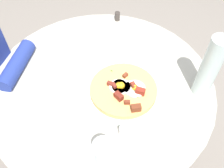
{
  "coord_description": "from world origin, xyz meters",
  "views": [
    {
      "loc": [
        -0.22,
        0.65,
        1.54
      ],
      "look_at": [
        -0.05,
        0.02,
        0.74
      ],
      "focal_mm": 39.54,
      "sensor_mm": 36.0,
      "label": 1
    }
  ],
  "objects_px": {
    "pizza_plate": "(123,92)",
    "breakfast_pizza": "(124,89)",
    "fork": "(53,80)",
    "salt_shaker": "(123,132)",
    "bread_plate": "(105,44)",
    "water_bottle": "(210,68)",
    "dining_table": "(102,103)",
    "pepper_shaker": "(117,16)",
    "water_glass": "(103,155)",
    "knife": "(61,78)"
  },
  "relations": [
    {
      "from": "bread_plate",
      "to": "fork",
      "type": "distance_m",
      "value": 0.32
    },
    {
      "from": "pizza_plate",
      "to": "bread_plate",
      "type": "height_order",
      "value": "pizza_plate"
    },
    {
      "from": "dining_table",
      "to": "salt_shaker",
      "type": "xyz_separation_m",
      "value": [
        -0.15,
        0.23,
        0.2
      ]
    },
    {
      "from": "dining_table",
      "to": "water_glass",
      "type": "distance_m",
      "value": 0.43
    },
    {
      "from": "knife",
      "to": "fork",
      "type": "bearing_deg",
      "value": -90.0
    },
    {
      "from": "breakfast_pizza",
      "to": "fork",
      "type": "distance_m",
      "value": 0.31
    },
    {
      "from": "dining_table",
      "to": "water_bottle",
      "type": "xyz_separation_m",
      "value": [
        -0.41,
        -0.06,
        0.31
      ]
    },
    {
      "from": "pizza_plate",
      "to": "knife",
      "type": "distance_m",
      "value": 0.28
    },
    {
      "from": "breakfast_pizza",
      "to": "water_bottle",
      "type": "distance_m",
      "value": 0.34
    },
    {
      "from": "bread_plate",
      "to": "water_glass",
      "type": "xyz_separation_m",
      "value": [
        -0.17,
        0.58,
        0.06
      ]
    },
    {
      "from": "knife",
      "to": "water_bottle",
      "type": "xyz_separation_m",
      "value": [
        -0.59,
        -0.09,
        0.13
      ]
    },
    {
      "from": "pizza_plate",
      "to": "water_glass",
      "type": "xyz_separation_m",
      "value": [
        -0.01,
        0.31,
        0.06
      ]
    },
    {
      "from": "breakfast_pizza",
      "to": "pepper_shaker",
      "type": "bearing_deg",
      "value": -72.51
    },
    {
      "from": "water_glass",
      "to": "water_bottle",
      "type": "bearing_deg",
      "value": -126.43
    },
    {
      "from": "water_bottle",
      "to": "pepper_shaker",
      "type": "height_order",
      "value": "water_bottle"
    },
    {
      "from": "pizza_plate",
      "to": "bread_plate",
      "type": "distance_m",
      "value": 0.31
    },
    {
      "from": "fork",
      "to": "pepper_shaker",
      "type": "relative_size",
      "value": 3.76
    },
    {
      "from": "bread_plate",
      "to": "water_glass",
      "type": "height_order",
      "value": "water_glass"
    },
    {
      "from": "bread_plate",
      "to": "fork",
      "type": "xyz_separation_m",
      "value": [
        0.15,
        0.29,
        0.0
      ]
    },
    {
      "from": "bread_plate",
      "to": "salt_shaker",
      "type": "xyz_separation_m",
      "value": [
        -0.2,
        0.46,
        0.02
      ]
    },
    {
      "from": "fork",
      "to": "bread_plate",
      "type": "bearing_deg",
      "value": 110.21
    },
    {
      "from": "pizza_plate",
      "to": "breakfast_pizza",
      "type": "bearing_deg",
      "value": 144.5
    },
    {
      "from": "pizza_plate",
      "to": "water_bottle",
      "type": "bearing_deg",
      "value": -162.66
    },
    {
      "from": "salt_shaker",
      "to": "pizza_plate",
      "type": "bearing_deg",
      "value": -76.9
    },
    {
      "from": "breakfast_pizza",
      "to": "salt_shaker",
      "type": "relative_size",
      "value": 4.86
    },
    {
      "from": "water_bottle",
      "to": "bread_plate",
      "type": "bearing_deg",
      "value": -20.16
    },
    {
      "from": "breakfast_pizza",
      "to": "pizza_plate",
      "type": "bearing_deg",
      "value": -35.5
    },
    {
      "from": "water_glass",
      "to": "salt_shaker",
      "type": "xyz_separation_m",
      "value": [
        -0.04,
        -0.12,
        -0.04
      ]
    },
    {
      "from": "salt_shaker",
      "to": "pepper_shaker",
      "type": "relative_size",
      "value": 1.19
    },
    {
      "from": "pizza_plate",
      "to": "salt_shaker",
      "type": "relative_size",
      "value": 5.7
    },
    {
      "from": "fork",
      "to": "salt_shaker",
      "type": "relative_size",
      "value": 3.17
    },
    {
      "from": "knife",
      "to": "salt_shaker",
      "type": "bearing_deg",
      "value": 16.95
    },
    {
      "from": "fork",
      "to": "water_glass",
      "type": "height_order",
      "value": "water_glass"
    },
    {
      "from": "knife",
      "to": "water_glass",
      "type": "height_order",
      "value": "water_glass"
    },
    {
      "from": "knife",
      "to": "breakfast_pizza",
      "type": "bearing_deg",
      "value": 46.75
    },
    {
      "from": "salt_shaker",
      "to": "bread_plate",
      "type": "bearing_deg",
      "value": -66.13
    },
    {
      "from": "fork",
      "to": "pizza_plate",
      "type": "bearing_deg",
      "value": 51.59
    },
    {
      "from": "dining_table",
      "to": "water_glass",
      "type": "relative_size",
      "value": 7.04
    },
    {
      "from": "dining_table",
      "to": "knife",
      "type": "distance_m",
      "value": 0.25
    },
    {
      "from": "breakfast_pizza",
      "to": "pepper_shaker",
      "type": "height_order",
      "value": "breakfast_pizza"
    },
    {
      "from": "pizza_plate",
      "to": "breakfast_pizza",
      "type": "xyz_separation_m",
      "value": [
        -0.0,
        0.0,
        0.02
      ]
    },
    {
      "from": "bread_plate",
      "to": "pepper_shaker",
      "type": "bearing_deg",
      "value": -92.91
    },
    {
      "from": "fork",
      "to": "water_glass",
      "type": "bearing_deg",
      "value": 5.39
    },
    {
      "from": "knife",
      "to": "salt_shaker",
      "type": "distance_m",
      "value": 0.38
    },
    {
      "from": "fork",
      "to": "water_bottle",
      "type": "xyz_separation_m",
      "value": [
        -0.62,
        -0.12,
        0.13
      ]
    },
    {
      "from": "dining_table",
      "to": "fork",
      "type": "bearing_deg",
      "value": 15.19
    },
    {
      "from": "pizza_plate",
      "to": "water_bottle",
      "type": "relative_size",
      "value": 1.16
    },
    {
      "from": "water_bottle",
      "to": "pepper_shaker",
      "type": "distance_m",
      "value": 0.6
    },
    {
      "from": "dining_table",
      "to": "fork",
      "type": "height_order",
      "value": "fork"
    },
    {
      "from": "knife",
      "to": "pepper_shaker",
      "type": "xyz_separation_m",
      "value": [
        -0.13,
        -0.47,
        0.02
      ]
    }
  ]
}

